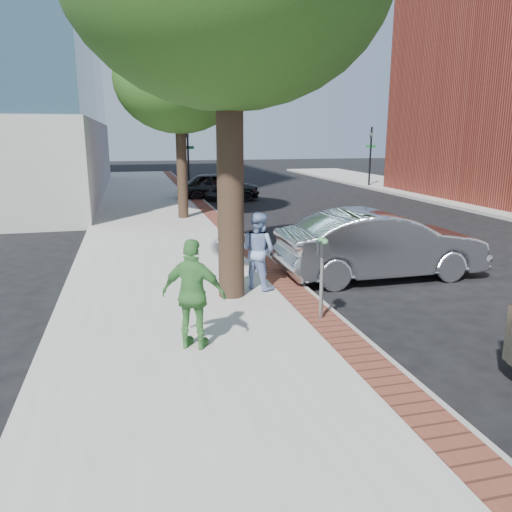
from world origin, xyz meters
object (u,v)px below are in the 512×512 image
object	(u,v)px
person_gray	(228,247)
parking_meter	(322,261)
person_officer	(258,250)
person_green	(194,295)
bg_car	(219,186)
sedan_silver	(381,245)

from	to	relation	value
person_gray	parking_meter	bearing A→B (deg)	42.28
person_officer	person_gray	bearing A→B (deg)	69.55
person_officer	person_green	world-z (taller)	person_green
parking_meter	person_green	world-z (taller)	person_green
person_green	bg_car	distance (m)	18.89
person_gray	person_green	world-z (taller)	person_gray
sedan_silver	person_officer	bearing A→B (deg)	100.10
person_gray	person_green	size ratio (longest dim) A/B	1.16
person_green	sedan_silver	distance (m)	5.87
sedan_silver	bg_car	bearing A→B (deg)	4.49
parking_meter	bg_car	world-z (taller)	parking_meter
parking_meter	sedan_silver	distance (m)	3.68
person_gray	sedan_silver	world-z (taller)	person_gray
person_gray	person_officer	size ratio (longest dim) A/B	1.20
person_gray	person_officer	distance (m)	0.74
person_officer	parking_meter	bearing A→B (deg)	156.50
person_officer	sedan_silver	distance (m)	3.21
person_gray	bg_car	xyz separation A→B (m)	(2.61, 16.04, -0.41)
parking_meter	bg_car	distance (m)	17.93
person_officer	bg_car	xyz separation A→B (m)	(1.93, 15.80, -0.24)
bg_car	person_green	bearing A→B (deg)	174.30
person_green	sedan_silver	xyz separation A→B (m)	(4.85, 3.30, -0.19)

